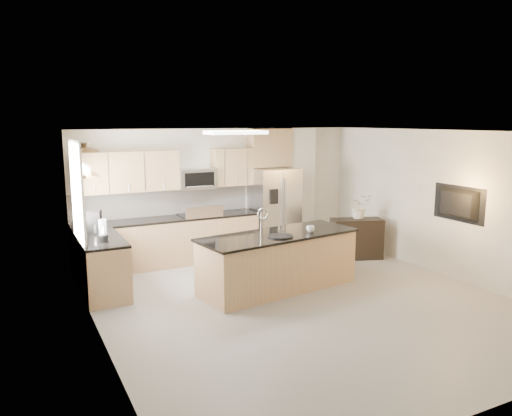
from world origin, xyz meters
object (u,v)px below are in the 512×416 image
microwave (196,179)px  cup (310,229)px  platter (280,236)px  blender (103,232)px  island (278,261)px  range (200,237)px  kettle (104,232)px  flower_vase (360,200)px  bowl (80,144)px  refrigerator (274,210)px  television (455,204)px  credenza (356,239)px  coffee_maker (95,223)px

microwave → cup: size_ratio=5.51×
platter → blender: size_ratio=1.15×
microwave → blender: size_ratio=2.17×
island → range: bearing=96.8°
cup → kettle: bearing=160.0°
flower_vase → cup: bearing=-149.9°
bowl → cup: bearing=-25.2°
refrigerator → island: bearing=-117.2°
refrigerator → blender: refrigerator is taller
range → microwave: bearing=90.0°
blender → bowl: bearing=105.1°
flower_vase → island: bearing=-158.5°
microwave → kettle: (-2.02, -1.29, -0.60)m
bowl → blender: bearing=-74.9°
refrigerator → cup: bearing=-103.8°
kettle → refrigerator: bearing=16.8°
island → platter: (-0.08, -0.21, 0.48)m
cup → flower_vase: flower_vase is taller
television → platter: bearing=76.2°
refrigerator → television: bearing=-59.0°
island → television: (2.94, -0.95, 0.88)m
island → kettle: size_ratio=11.75×
island → credenza: bearing=13.2°
island → television: bearing=-25.9°
bowl → platter: bearing=-31.1°
bowl → refrigerator: bearing=9.8°
cup → refrigerator: bearing=76.2°
platter → television: television is taller
coffee_maker → island: bearing=-28.1°
platter → flower_vase: bearing=25.0°
cup → television: size_ratio=0.13×
cup → television: bearing=-18.8°
coffee_maker → microwave: bearing=22.5°
credenza → kettle: kettle is taller
credenza → flower_vase: bearing=48.6°
cup → coffee_maker: coffee_maker is taller
microwave → platter: microwave is taller
range → credenza: (2.89, -1.27, -0.07)m
range → credenza: 3.16m
platter → coffee_maker: bearing=147.7°
blender → flower_vase: 5.04m
credenza → kettle: size_ratio=4.24×
island → blender: bearing=155.3°
microwave → bowl: 2.52m
range → refrigerator: size_ratio=0.64×
range → flower_vase: size_ratio=1.55×
refrigerator → kettle: 3.85m
range → bowl: bowl is taller
kettle → coffee_maker: coffee_maker is taller
refrigerator → television: refrigerator is taller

